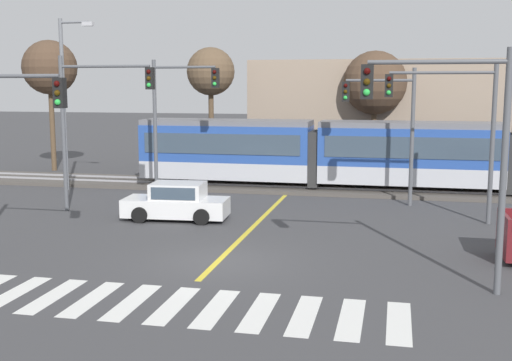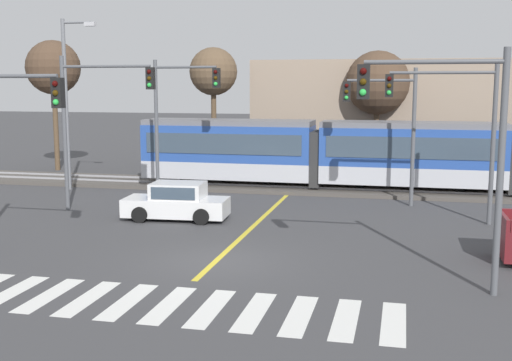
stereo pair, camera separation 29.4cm
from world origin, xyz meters
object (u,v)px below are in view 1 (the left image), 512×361
(traffic_light_near_right, at_px, (456,132))
(bare_tree_west, at_px, (211,73))
(street_lamp_west, at_px, (66,95))
(traffic_light_far_left, at_px, (175,108))
(sedan_crossing, at_px, (176,203))
(traffic_light_far_right, at_px, (389,117))
(traffic_light_mid_left, at_px, (92,110))
(bare_tree_east, at_px, (375,83))
(traffic_light_mid_right, at_px, (456,117))
(bare_tree_far_west, at_px, (50,68))
(light_rail_tram, at_px, (410,153))

(traffic_light_near_right, height_order, bare_tree_west, bare_tree_west)
(traffic_light_near_right, distance_m, street_lamp_west, 22.33)
(traffic_light_far_left, bearing_deg, traffic_light_near_right, -44.76)
(bare_tree_west, bearing_deg, sedan_crossing, -79.59)
(traffic_light_near_right, bearing_deg, traffic_light_far_right, 98.51)
(sedan_crossing, relative_size, traffic_light_far_right, 0.70)
(traffic_light_mid_left, relative_size, bare_tree_east, 0.90)
(street_lamp_west, distance_m, bare_tree_west, 9.60)
(traffic_light_mid_left, distance_m, bare_tree_east, 17.66)
(traffic_light_mid_right, xyz_separation_m, bare_tree_far_west, (-23.65, 10.93, 2.27))
(light_rail_tram, distance_m, traffic_light_mid_right, 7.31)
(traffic_light_far_left, relative_size, bare_tree_far_west, 0.80)
(traffic_light_near_right, bearing_deg, street_lamp_west, 144.12)
(traffic_light_mid_right, distance_m, traffic_light_near_right, 9.03)
(bare_tree_far_west, height_order, bare_tree_west, bare_tree_far_west)
(light_rail_tram, bearing_deg, traffic_light_mid_right, -77.10)
(traffic_light_far_left, bearing_deg, bare_tree_west, 95.89)
(traffic_light_far_left, height_order, traffic_light_far_right, traffic_light_far_left)
(traffic_light_far_right, xyz_separation_m, bare_tree_west, (-10.83, 8.59, 2.17))
(light_rail_tram, bearing_deg, sedan_crossing, -137.21)
(bare_tree_far_west, bearing_deg, traffic_light_far_right, -19.86)
(street_lamp_west, bearing_deg, traffic_light_far_right, -2.69)
(traffic_light_far_right, relative_size, bare_tree_west, 0.80)
(bare_tree_far_west, bearing_deg, street_lamp_west, -54.88)
(traffic_light_mid_left, bearing_deg, sedan_crossing, -10.45)
(bare_tree_far_west, bearing_deg, traffic_light_near_right, -41.03)
(sedan_crossing, distance_m, bare_tree_far_west, 18.94)
(traffic_light_mid_left, relative_size, traffic_light_far_right, 1.08)
(sedan_crossing, relative_size, bare_tree_far_west, 0.52)
(traffic_light_far_right, height_order, bare_tree_east, bare_tree_east)
(traffic_light_far_left, distance_m, bare_tree_west, 9.53)
(traffic_light_far_right, height_order, bare_tree_west, bare_tree_west)
(sedan_crossing, distance_m, traffic_light_near_right, 12.91)
(street_lamp_west, bearing_deg, traffic_light_near_right, -35.88)
(light_rail_tram, relative_size, traffic_light_near_right, 4.40)
(traffic_light_mid_right, relative_size, traffic_light_near_right, 0.98)
(sedan_crossing, distance_m, traffic_light_mid_right, 11.59)
(light_rail_tram, xyz_separation_m, traffic_light_near_right, (0.81, -15.81, 2.19))
(sedan_crossing, bearing_deg, bare_tree_far_west, 134.99)
(bare_tree_far_west, relative_size, bare_tree_west, 1.07)
(traffic_light_mid_left, xyz_separation_m, traffic_light_far_left, (2.37, 3.72, -0.06))
(traffic_light_mid_right, xyz_separation_m, bare_tree_east, (-3.56, 12.44, 1.33))
(sedan_crossing, distance_m, bare_tree_east, 16.76)
(traffic_light_near_right, relative_size, bare_tree_east, 0.86)
(bare_tree_far_west, xyz_separation_m, bare_tree_west, (10.23, 0.98, -0.30))
(sedan_crossing, bearing_deg, bare_tree_west, 100.41)
(light_rail_tram, distance_m, sedan_crossing, 12.79)
(traffic_light_near_right, relative_size, street_lamp_west, 0.73)
(traffic_light_mid_right, distance_m, bare_tree_east, 13.01)
(light_rail_tram, relative_size, street_lamp_west, 3.20)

